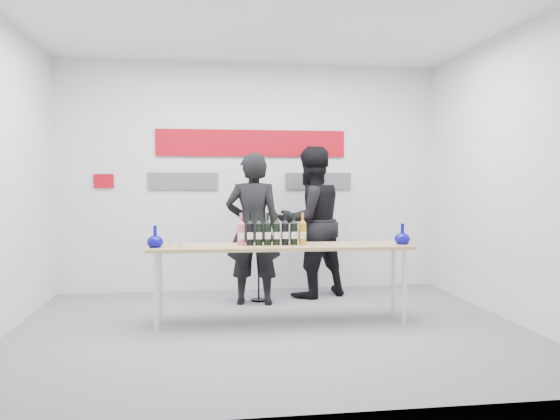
{
  "coord_description": "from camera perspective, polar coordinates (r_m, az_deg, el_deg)",
  "views": [
    {
      "loc": [
        -0.64,
        -5.25,
        1.44
      ],
      "look_at": [
        0.14,
        0.32,
        1.15
      ],
      "focal_mm": 35.0,
      "sensor_mm": 36.0,
      "label": 1
    }
  ],
  "objects": [
    {
      "name": "decanter_right",
      "position": [
        5.79,
        12.67,
        -2.43
      ],
      "size": [
        0.16,
        0.16,
        0.21
      ],
      "primitive_type": null,
      "color": "#09078D",
      "rests_on": "tasting_table"
    },
    {
      "name": "presenter_left",
      "position": [
        6.41,
        -2.82,
        -1.97
      ],
      "size": [
        0.72,
        0.54,
        1.78
      ],
      "primitive_type": "imported",
      "rotation": [
        0.0,
        0.0,
        2.96
      ],
      "color": "black",
      "rests_on": "ground"
    },
    {
      "name": "back_wall",
      "position": [
        7.27,
        -2.98,
        3.43
      ],
      "size": [
        5.0,
        0.04,
        3.0
      ],
      "primitive_type": "cube",
      "color": "silver",
      "rests_on": "ground"
    },
    {
      "name": "signage",
      "position": [
        7.25,
        -3.4,
        5.85
      ],
      "size": [
        3.38,
        0.02,
        0.79
      ],
      "color": "#A30612",
      "rests_on": "back_wall"
    },
    {
      "name": "glasses_right",
      "position": [
        5.72,
        9.14,
        -2.61
      ],
      "size": [
        0.37,
        0.23,
        0.18
      ],
      "color": "silver",
      "rests_on": "tasting_table"
    },
    {
      "name": "presenter_right",
      "position": [
        6.83,
        3.23,
        -1.24
      ],
      "size": [
        1.12,
        1.01,
        1.88
      ],
      "primitive_type": "imported",
      "rotation": [
        0.0,
        0.0,
        3.54
      ],
      "color": "black",
      "rests_on": "ground"
    },
    {
      "name": "ground",
      "position": [
        5.48,
        -1.05,
        -12.29
      ],
      "size": [
        5.0,
        5.0,
        0.0
      ],
      "primitive_type": "plane",
      "color": "slate",
      "rests_on": "ground"
    },
    {
      "name": "decanter_left",
      "position": [
        5.51,
        -12.92,
        -2.7
      ],
      "size": [
        0.16,
        0.16,
        0.21
      ],
      "primitive_type": null,
      "color": "#09078D",
      "rests_on": "tasting_table"
    },
    {
      "name": "tasting_table",
      "position": [
        5.57,
        0.14,
        -4.3
      ],
      "size": [
        2.67,
        0.61,
        0.8
      ],
      "rotation": [
        0.0,
        0.0,
        -0.03
      ],
      "color": "tan",
      "rests_on": "ground"
    },
    {
      "name": "glasses_left",
      "position": [
        5.53,
        -10.45,
        -2.82
      ],
      "size": [
        0.27,
        0.23,
        0.18
      ],
      "color": "silver",
      "rests_on": "tasting_table"
    },
    {
      "name": "wine_bottles",
      "position": [
        5.56,
        -0.85,
        -1.98
      ],
      "size": [
        0.71,
        0.1,
        0.33
      ],
      "rotation": [
        0.0,
        0.0,
        -0.03
      ],
      "color": "#CC5966",
      "rests_on": "tasting_table"
    },
    {
      "name": "mic_stand",
      "position": [
        6.6,
        -2.24,
        -5.24
      ],
      "size": [
        0.19,
        0.19,
        1.64
      ],
      "rotation": [
        0.0,
        0.0,
        -0.23
      ],
      "color": "black",
      "rests_on": "ground"
    }
  ]
}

